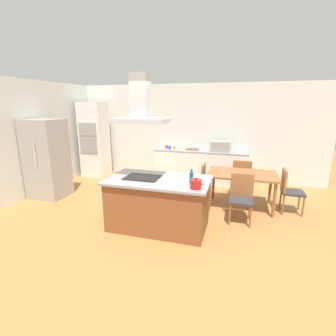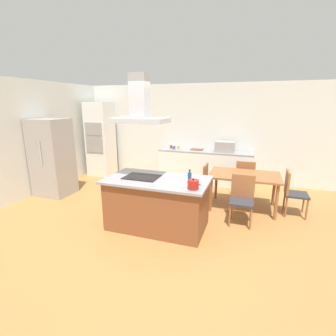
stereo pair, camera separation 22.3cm
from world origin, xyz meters
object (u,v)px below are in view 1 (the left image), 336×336
object	(u,v)px
coffee_mug_blue	(170,148)
chair_at_left_end	(198,180)
refrigerator	(47,159)
cutting_board	(192,149)
coffee_mug_yellow	(174,147)
olive_oil_bottle	(191,177)
range_hood	(141,107)
tea_kettle	(196,184)
dining_table	(242,177)
chair_facing_island	(241,195)
countertop_microwave	(220,146)
coffee_mug_red	(167,147)
chair_at_right_end	(289,188)
chair_facing_back_wall	(242,176)
cooktop	(142,177)
wall_oven_stack	(95,140)

from	to	relation	value
coffee_mug_blue	chair_at_left_end	xyz separation A→B (m)	(1.09, -1.48, -0.44)
refrigerator	cutting_board	bearing A→B (deg)	35.93
coffee_mug_yellow	coffee_mug_blue	bearing A→B (deg)	-151.15
refrigerator	chair_at_left_end	world-z (taller)	refrigerator
olive_oil_bottle	chair_at_left_end	bearing A→B (deg)	94.21
chair_at_left_end	range_hood	size ratio (longest dim) A/B	0.99
tea_kettle	dining_table	distance (m)	1.82
chair_facing_island	range_hood	xyz separation A→B (m)	(-1.69, -0.68, 1.59)
tea_kettle	range_hood	size ratio (longest dim) A/B	0.24
countertop_microwave	chair_facing_island	distance (m)	2.34
olive_oil_bottle	refrigerator	size ratio (longest dim) A/B	0.13
countertop_microwave	coffee_mug_red	distance (m)	1.53
refrigerator	chair_at_right_end	world-z (taller)	refrigerator
coffee_mug_yellow	chair_at_left_end	world-z (taller)	coffee_mug_yellow
chair_facing_back_wall	tea_kettle	bearing A→B (deg)	-106.60
cooktop	coffee_mug_blue	xyz separation A→B (m)	(-0.31, 2.83, 0.04)
tea_kettle	chair_at_left_end	world-z (taller)	tea_kettle
coffee_mug_yellow	cutting_board	size ratio (longest dim) A/B	0.26
cooktop	coffee_mug_yellow	world-z (taller)	coffee_mug_yellow
cooktop	chair_facing_island	size ratio (longest dim) A/B	0.67
countertop_microwave	olive_oil_bottle	bearing A→B (deg)	-94.25
chair_at_right_end	dining_table	bearing A→B (deg)	180.00
olive_oil_bottle	range_hood	size ratio (longest dim) A/B	0.26
tea_kettle	coffee_mug_blue	bearing A→B (deg)	112.66
cutting_board	chair_at_left_end	bearing A→B (deg)	-74.13
cutting_board	wall_oven_stack	distance (m)	2.96
coffee_mug_blue	dining_table	bearing A→B (deg)	-36.48
cooktop	range_hood	xyz separation A→B (m)	(0.00, 0.00, 1.20)
refrigerator	chair_facing_back_wall	world-z (taller)	refrigerator
chair_facing_island	chair_at_left_end	bearing A→B (deg)	143.99
olive_oil_bottle	chair_at_right_end	bearing A→B (deg)	39.48
refrigerator	chair_at_left_end	distance (m)	3.54
refrigerator	range_hood	bearing A→B (deg)	-15.45
coffee_mug_blue	refrigerator	xyz separation A→B (m)	(-2.38, -2.08, -0.03)
olive_oil_bottle	chair_facing_back_wall	size ratio (longest dim) A/B	0.26
countertop_microwave	chair_facing_island	xyz separation A→B (m)	(0.59, -2.20, -0.53)
cutting_board	chair_at_left_end	world-z (taller)	cutting_board
coffee_mug_yellow	wall_oven_stack	bearing A→B (deg)	-174.18
olive_oil_bottle	wall_oven_stack	xyz separation A→B (m)	(-3.49, 2.72, 0.10)
coffee_mug_yellow	olive_oil_bottle	bearing A→B (deg)	-70.12
cooktop	range_hood	distance (m)	1.20
chair_facing_island	chair_at_left_end	distance (m)	1.13
refrigerator	dining_table	bearing A→B (deg)	7.84
coffee_mug_blue	coffee_mug_yellow	distance (m)	0.14
coffee_mug_blue	chair_facing_back_wall	bearing A→B (deg)	-22.15
range_hood	chair_at_right_end	bearing A→B (deg)	27.32
coffee_mug_yellow	dining_table	distance (m)	2.45
cutting_board	refrigerator	size ratio (longest dim) A/B	0.19
cooktop	range_hood	world-z (taller)	range_hood
coffee_mug_blue	chair_at_right_end	xyz separation A→B (m)	(2.92, -1.48, -0.44)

